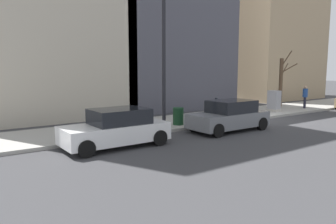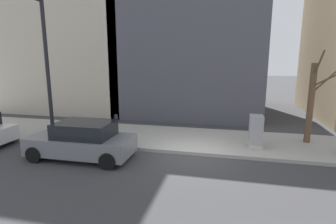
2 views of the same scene
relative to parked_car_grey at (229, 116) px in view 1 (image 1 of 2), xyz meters
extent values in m
plane|color=#38383A|center=(1.26, -4.38, -0.74)|extent=(120.00, 120.00, 0.00)
cube|color=#9E9B93|center=(3.26, -4.38, -0.66)|extent=(4.00, 36.00, 0.15)
cube|color=slate|center=(0.00, 0.05, -0.17)|extent=(1.84, 4.22, 0.70)
cube|color=black|center=(0.00, -0.15, 0.48)|extent=(1.62, 2.22, 0.60)
cylinder|color=black|center=(-0.87, 1.60, -0.42)|extent=(0.23, 0.64, 0.64)
cylinder|color=black|center=(0.83, 1.61, -0.42)|extent=(0.23, 0.64, 0.64)
cylinder|color=black|center=(-0.83, -1.50, -0.42)|extent=(0.23, 0.64, 0.64)
cylinder|color=black|center=(0.87, -1.49, -0.42)|extent=(0.23, 0.64, 0.64)
cube|color=white|center=(0.22, 6.16, -0.17)|extent=(1.83, 4.21, 0.70)
cube|color=black|center=(0.22, 5.96, 0.48)|extent=(1.62, 2.21, 0.60)
cylinder|color=black|center=(-0.64, 7.70, -0.42)|extent=(0.22, 0.64, 0.64)
cylinder|color=black|center=(1.06, 7.71, -0.42)|extent=(0.22, 0.64, 0.64)
cylinder|color=black|center=(-0.62, 4.60, -0.42)|extent=(0.22, 0.64, 0.64)
cylinder|color=black|center=(1.08, 4.61, -0.42)|extent=(0.22, 0.64, 0.64)
cylinder|color=slate|center=(1.71, -0.73, -0.06)|extent=(0.07, 0.07, 1.05)
cube|color=#2D333D|center=(1.71, -0.73, 0.61)|extent=(0.14, 0.10, 0.30)
cube|color=#A8A399|center=(2.56, -6.95, -0.50)|extent=(0.83, 0.61, 0.18)
cube|color=#939399|center=(2.56, -6.95, 0.22)|extent=(0.75, 0.55, 1.25)
cylinder|color=black|center=(1.81, 2.71, 2.66)|extent=(0.18, 0.18, 6.50)
cylinder|color=brown|center=(3.86, -9.40, 1.25)|extent=(0.28, 0.28, 3.67)
cylinder|color=brown|center=(3.42, -9.76, 2.36)|extent=(0.82, 0.88, 0.74)
cylinder|color=brown|center=(3.49, -9.44, 3.03)|extent=(0.82, 0.18, 1.19)
cylinder|color=brown|center=(3.92, -9.85, 2.22)|extent=(0.18, 0.98, 1.03)
cylinder|color=#14381E|center=(2.16, 1.55, -0.14)|extent=(0.56, 0.56, 0.90)
cylinder|color=#1E1E2D|center=(2.34, -10.24, -0.18)|extent=(0.16, 0.16, 0.82)
cylinder|color=#1E1E2D|center=(2.45, -10.45, -0.18)|extent=(0.16, 0.16, 0.82)
cylinder|color=#23478C|center=(2.40, -10.35, 0.54)|extent=(0.36, 0.36, 0.62)
sphere|color=tan|center=(2.40, -10.35, 0.96)|extent=(0.22, 0.22, 0.22)
cube|color=tan|center=(11.45, -16.26, 9.22)|extent=(9.38, 9.38, 19.90)
cube|color=#4C4C56|center=(11.65, -2.94, 6.39)|extent=(9.78, 9.78, 14.25)
camera|label=1|loc=(-11.42, 11.81, 2.42)|focal=35.00mm
camera|label=2|loc=(-9.13, -5.68, 3.22)|focal=28.00mm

